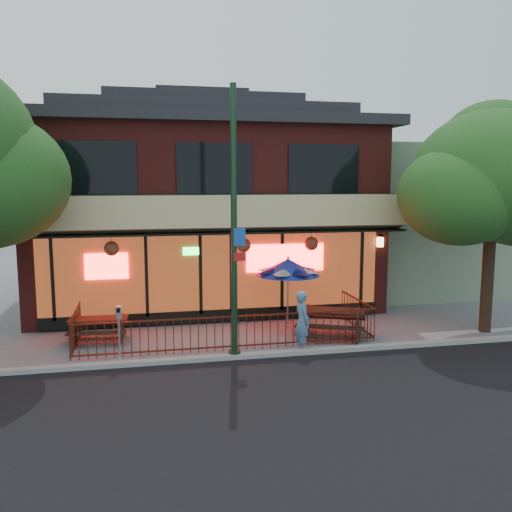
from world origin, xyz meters
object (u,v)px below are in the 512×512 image
Objects in this scene: picnic_table_left at (99,326)px; street_light at (234,239)px; picnic_table_right at (331,319)px; patio_umbrella at (288,267)px; pedestrian at (302,322)px; street_tree_right at (494,169)px; parking_meter_near at (119,326)px.

street_light is at bearing -31.25° from picnic_table_left.
patio_umbrella is at bearing 126.48° from picnic_table_right.
patio_umbrella is (-0.98, 1.32, 1.39)m from picnic_table_right.
pedestrian reaches higher than picnic_table_right.
pedestrian is at bearing 3.47° from street_light.
parking_meter_near is (-10.97, -0.99, -3.93)m from street_tree_right.
picnic_table_right reaches higher than picnic_table_left.
street_light is 8.30m from street_tree_right.
pedestrian is at bearing -138.25° from picnic_table_right.
picnic_table_left is (-11.64, 1.20, -4.50)m from street_tree_right.
street_tree_right is 11.69m from parking_meter_near.
parking_meter_near is (0.67, -2.18, 0.57)m from picnic_table_left.
pedestrian is (-1.23, -1.09, 0.29)m from picnic_table_right.
picnic_table_left is at bearing 148.75° from street_light.
street_tree_right is 7.47m from pedestrian.
street_light is 2.98m from pedestrian.
picnic_table_right is 1.67m from pedestrian.
parking_meter_near is at bearing -153.46° from patio_umbrella.
pedestrian is at bearing -171.92° from street_tree_right.
picnic_table_left is (-3.60, 2.19, -2.69)m from street_light.
street_light reaches higher than picnic_table_left.
patio_umbrella is (-5.92, 1.54, -3.01)m from street_tree_right.
street_light is at bearing -0.05° from parking_meter_near.
street_light is 1.00× the size of street_tree_right.
patio_umbrella is 1.50× the size of parking_meter_near.
street_tree_right is at bearing -5.87° from picnic_table_left.
patio_umbrella is 5.72m from parking_meter_near.
patio_umbrella is 2.67m from pedestrian.
parking_meter_near is at bearing -168.70° from picnic_table_right.
picnic_table_right is at bearing 177.47° from street_tree_right.
picnic_table_left is 5.92m from patio_umbrella.
picnic_table_right is 6.17m from parking_meter_near.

